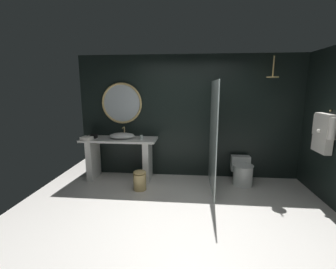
% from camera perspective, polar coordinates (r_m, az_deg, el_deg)
% --- Properties ---
extents(ground_plane, '(5.76, 5.76, 0.00)m').
position_cam_1_polar(ground_plane, '(3.67, 5.11, -20.27)').
color(ground_plane, silver).
extents(back_wall_panel, '(4.80, 0.10, 2.60)m').
position_cam_1_polar(back_wall_panel, '(5.07, 5.50, 4.22)').
color(back_wall_panel, black).
rests_on(back_wall_panel, ground_plane).
extents(vanity_counter, '(1.56, 0.59, 0.88)m').
position_cam_1_polar(vanity_counter, '(5.08, -11.65, -4.72)').
color(vanity_counter, silver).
rests_on(vanity_counter, ground_plane).
extents(vessel_sink, '(0.53, 0.44, 0.22)m').
position_cam_1_polar(vessel_sink, '(5.00, -11.18, -0.27)').
color(vessel_sink, white).
rests_on(vessel_sink, vanity_counter).
extents(tumbler_cup, '(0.07, 0.07, 0.09)m').
position_cam_1_polar(tumbler_cup, '(4.83, -6.50, -0.66)').
color(tumbler_cup, silver).
rests_on(tumbler_cup, vanity_counter).
extents(tissue_box, '(0.12, 0.13, 0.08)m').
position_cam_1_polar(tissue_box, '(5.17, -17.69, -0.42)').
color(tissue_box, black).
rests_on(tissue_box, vanity_counter).
extents(round_wall_mirror, '(0.88, 0.05, 0.88)m').
position_cam_1_polar(round_wall_mirror, '(5.16, -11.22, 7.48)').
color(round_wall_mirror, tan).
extents(shower_glass_panel, '(0.02, 1.29, 2.05)m').
position_cam_1_polar(shower_glass_panel, '(4.45, 10.93, -0.48)').
color(shower_glass_panel, silver).
rests_on(shower_glass_panel, ground_plane).
extents(rain_shower_head, '(0.22, 0.22, 0.39)m').
position_cam_1_polar(rain_shower_head, '(4.90, 24.19, 13.06)').
color(rain_shower_head, tan).
extents(hanging_bathrobe, '(0.20, 0.59, 0.73)m').
position_cam_1_polar(hanging_bathrobe, '(4.68, 33.66, 0.57)').
color(hanging_bathrobe, tan).
extents(toilet, '(0.40, 0.60, 0.52)m').
position_cam_1_polar(toilet, '(5.03, 17.63, -8.59)').
color(toilet, white).
rests_on(toilet, ground_plane).
extents(waste_bin, '(0.24, 0.24, 0.38)m').
position_cam_1_polar(waste_bin, '(4.58, -6.90, -10.94)').
color(waste_bin, tan).
rests_on(waste_bin, ground_plane).
extents(folded_hand_towel, '(0.25, 0.22, 0.07)m').
position_cam_1_polar(folded_hand_towel, '(5.03, -19.23, -0.88)').
color(folded_hand_towel, silver).
rests_on(folded_hand_towel, vanity_counter).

